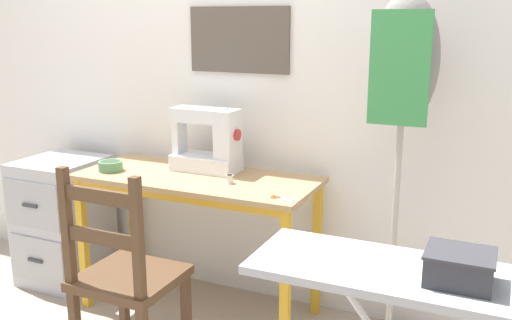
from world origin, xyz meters
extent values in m
cube|color=silver|center=(0.00, 0.57, 1.27)|extent=(10.00, 0.05, 2.55)
cube|color=brown|center=(0.10, 0.54, 1.37)|extent=(0.55, 0.02, 0.33)
cube|color=tan|center=(0.00, 0.25, 0.71)|extent=(1.20, 0.51, 0.02)
cube|color=gold|center=(0.00, 0.04, 0.68)|extent=(1.12, 0.03, 0.04)
cube|color=gold|center=(-0.56, 0.04, 0.35)|extent=(0.04, 0.04, 0.70)
cube|color=gold|center=(0.56, 0.04, 0.35)|extent=(0.04, 0.04, 0.70)
cube|color=gold|center=(-0.56, 0.47, 0.35)|extent=(0.04, 0.04, 0.70)
cube|color=gold|center=(0.56, 0.47, 0.35)|extent=(0.04, 0.04, 0.70)
cube|color=white|center=(-0.01, 0.36, 0.76)|extent=(0.34, 0.17, 0.08)
cube|color=white|center=(0.12, 0.36, 0.92)|extent=(0.09, 0.15, 0.24)
cube|color=white|center=(-0.03, 0.36, 1.01)|extent=(0.30, 0.13, 0.07)
cube|color=white|center=(-0.16, 0.36, 0.89)|extent=(0.04, 0.09, 0.17)
cylinder|color=#B22D2D|center=(0.17, 0.36, 0.92)|extent=(0.02, 0.06, 0.06)
cylinder|color=#99999E|center=(0.12, 0.36, 1.05)|extent=(0.01, 0.01, 0.02)
cylinder|color=#56895B|center=(-0.45, 0.16, 0.75)|extent=(0.12, 0.12, 0.05)
cylinder|color=#2F4B32|center=(-0.45, 0.16, 0.77)|extent=(0.10, 0.10, 0.01)
cube|color=silver|center=(0.55, 0.08, 0.72)|extent=(0.10, 0.02, 0.00)
cube|color=silver|center=(0.54, 0.07, 0.72)|extent=(0.09, 0.05, 0.00)
torus|color=#DB511E|center=(0.48, 0.09, 0.72)|extent=(0.03, 0.03, 0.01)
torus|color=#DB511E|center=(0.48, 0.09, 0.72)|extent=(0.03, 0.03, 0.01)
cylinder|color=silver|center=(0.21, 0.20, 0.74)|extent=(0.03, 0.03, 0.04)
cylinder|color=beige|center=(0.21, 0.20, 0.76)|extent=(0.04, 0.04, 0.00)
cylinder|color=beige|center=(0.21, 0.20, 0.72)|extent=(0.04, 0.04, 0.00)
cube|color=#513823|center=(-0.01, -0.30, 0.41)|extent=(0.40, 0.38, 0.04)
cube|color=#513823|center=(-0.18, -0.14, 0.20)|extent=(0.04, 0.04, 0.39)
cube|color=#513823|center=(0.16, -0.14, 0.20)|extent=(0.04, 0.04, 0.39)
cube|color=#513823|center=(-0.18, -0.46, 0.67)|extent=(0.04, 0.04, 0.48)
cube|color=#513823|center=(0.16, -0.46, 0.67)|extent=(0.04, 0.04, 0.48)
cube|color=#513823|center=(-0.01, -0.46, 0.82)|extent=(0.34, 0.02, 0.06)
cube|color=#513823|center=(-0.01, -0.46, 0.65)|extent=(0.34, 0.02, 0.06)
cube|color=#B7B7BC|center=(-0.89, 0.26, 0.36)|extent=(0.40, 0.44, 0.71)
cube|color=#A8A8AD|center=(-0.89, 0.04, 0.51)|extent=(0.37, 0.01, 0.26)
cube|color=#333338|center=(-0.89, 0.03, 0.51)|extent=(0.10, 0.01, 0.02)
cube|color=#A8A8AD|center=(-0.89, 0.04, 0.20)|extent=(0.37, 0.01, 0.26)
cube|color=#333338|center=(-0.89, 0.03, 0.20)|extent=(0.10, 0.01, 0.02)
cylinder|color=#ADA89E|center=(0.96, 0.34, 0.57)|extent=(0.03, 0.03, 1.09)
ellipsoid|color=gray|center=(0.96, 0.34, 1.31)|extent=(0.28, 0.20, 0.54)
cube|color=#3D934C|center=(0.96, 0.23, 1.28)|extent=(0.24, 0.01, 0.46)
cube|color=#ADB2B7|center=(1.26, -0.63, 0.80)|extent=(1.04, 0.32, 0.02)
cube|color=#333338|center=(1.30, -0.65, 0.85)|extent=(0.16, 0.14, 0.08)
cube|color=#38383D|center=(1.30, -0.65, 0.90)|extent=(0.17, 0.15, 0.01)
camera|label=1|loc=(1.39, -2.08, 1.47)|focal=40.00mm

